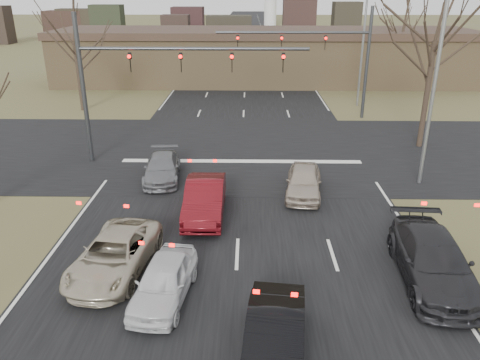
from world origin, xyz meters
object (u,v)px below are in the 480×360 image
(car_white_sedan, at_px, (164,281))
(car_charcoal_sedan, at_px, (433,260))
(streetlight_right_far, at_px, (361,36))
(car_silver_suv, at_px, (114,254))
(building, at_px, (264,56))
(car_black_hatch, at_px, (274,339))
(mast_arm_near, at_px, (142,71))
(car_silver_ahead, at_px, (304,181))
(streetlight_right_near, at_px, (433,71))
(car_grey_ahead, at_px, (162,168))
(car_red_ahead, at_px, (205,199))
(mast_arm_far, at_px, (329,50))

(car_white_sedan, distance_m, car_charcoal_sedan, 8.79)
(streetlight_right_far, relative_size, car_silver_suv, 2.11)
(building, distance_m, car_black_hatch, 40.38)
(mast_arm_near, distance_m, car_silver_ahead, 10.37)
(building, bearing_deg, streetlight_right_near, -76.31)
(car_black_hatch, xyz_separation_m, car_grey_ahead, (-5.09, 12.63, -0.09))
(car_silver_ahead, bearing_deg, building, 99.53)
(mast_arm_near, height_order, car_silver_suv, mast_arm_near)
(streetlight_right_far, xyz_separation_m, car_red_ahead, (-10.78, -20.77, -4.82))
(streetlight_right_far, relative_size, car_black_hatch, 2.34)
(streetlight_right_near, distance_m, streetlight_right_far, 17.01)
(mast_arm_near, relative_size, car_silver_ahead, 3.03)
(streetlight_right_near, bearing_deg, mast_arm_near, 167.95)
(car_charcoal_sedan, bearing_deg, car_black_hatch, -141.42)
(building, xyz_separation_m, car_silver_suv, (-6.16, -36.18, -2.01))
(streetlight_right_far, bearing_deg, mast_arm_far, -128.11)
(car_white_sedan, height_order, car_charcoal_sedan, car_charcoal_sedan)
(car_silver_suv, height_order, car_grey_ahead, car_silver_suv)
(mast_arm_near, bearing_deg, streetlight_right_far, 43.89)
(car_charcoal_sedan, bearing_deg, car_white_sedan, -168.91)
(car_grey_ahead, bearing_deg, mast_arm_near, 109.47)
(car_silver_ahead, bearing_deg, car_silver_suv, -129.57)
(car_charcoal_sedan, height_order, car_red_ahead, car_charcoal_sedan)
(car_grey_ahead, relative_size, car_red_ahead, 0.92)
(car_charcoal_sedan, xyz_separation_m, car_silver_ahead, (-3.50, 6.99, -0.08))
(car_silver_suv, bearing_deg, car_charcoal_sedan, 5.28)
(mast_arm_near, distance_m, car_red_ahead, 8.87)
(mast_arm_near, xyz_separation_m, car_black_hatch, (6.32, -15.32, -4.37))
(building, xyz_separation_m, mast_arm_near, (-7.23, -25.00, 2.41))
(mast_arm_near, distance_m, streetlight_right_far, 20.20)
(car_white_sedan, xyz_separation_m, car_grey_ahead, (-1.79, 9.99, -0.03))
(car_white_sedan, xyz_separation_m, car_red_ahead, (0.75, 5.91, 0.12))
(car_grey_ahead, relative_size, car_silver_ahead, 1.06)
(streetlight_right_far, distance_m, car_white_sedan, 29.48)
(car_black_hatch, xyz_separation_m, car_red_ahead, (-2.55, 8.55, 0.06))
(car_silver_suv, relative_size, car_silver_ahead, 1.18)
(building, relative_size, car_white_sedan, 11.21)
(building, relative_size, car_black_hatch, 9.93)
(mast_arm_near, xyz_separation_m, streetlight_right_far, (14.55, 14.00, 0.51))
(building, height_order, car_black_hatch, building)
(building, distance_m, car_white_sedan, 37.97)
(mast_arm_near, relative_size, car_charcoal_sedan, 2.29)
(car_grey_ahead, bearing_deg, car_red_ahead, -63.23)
(streetlight_right_far, bearing_deg, car_red_ahead, -117.44)
(streetlight_right_near, distance_m, car_charcoal_sedan, 10.07)
(car_white_sedan, xyz_separation_m, car_silver_ahead, (5.21, 8.14, 0.04))
(streetlight_right_near, relative_size, car_grey_ahead, 2.36)
(car_silver_suv, bearing_deg, car_red_ahead, 65.70)
(car_black_hatch, bearing_deg, car_grey_ahead, 118.20)
(mast_arm_near, height_order, car_red_ahead, mast_arm_near)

